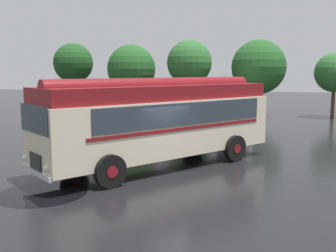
% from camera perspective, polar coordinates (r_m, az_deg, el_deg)
% --- Properties ---
extents(ground_plane, '(120.00, 120.00, 0.00)m').
position_cam_1_polar(ground_plane, '(14.79, -1.87, -6.69)').
color(ground_plane, black).
extents(vintage_bus, '(8.36, 9.29, 3.49)m').
position_cam_1_polar(vintage_bus, '(15.36, -1.08, 1.06)').
color(vintage_bus, beige).
rests_on(vintage_bus, ground).
extents(car_near_left, '(2.24, 4.34, 1.66)m').
position_cam_1_polar(car_near_left, '(27.73, -1.93, 1.96)').
color(car_near_left, maroon).
rests_on(car_near_left, ground).
extents(car_mid_left, '(2.13, 4.29, 1.66)m').
position_cam_1_polar(car_mid_left, '(27.29, 4.36, 1.85)').
color(car_mid_left, '#144C28').
rests_on(car_mid_left, ground).
extents(box_van, '(2.65, 5.89, 2.50)m').
position_cam_1_polar(box_van, '(27.74, 9.97, 2.92)').
color(box_van, silver).
rests_on(box_van, ground).
extents(tree_far_left, '(3.65, 3.65, 6.32)m').
position_cam_1_polar(tree_far_left, '(37.93, -13.77, 8.94)').
color(tree_far_left, '#4C3823').
rests_on(tree_far_left, ground).
extents(tree_left_of_centre, '(4.20, 4.20, 6.04)m').
position_cam_1_polar(tree_left_of_centre, '(34.62, -5.23, 8.34)').
color(tree_left_of_centre, '#4C3823').
rests_on(tree_left_of_centre, ground).
extents(tree_centre, '(3.76, 3.76, 6.32)m').
position_cam_1_polar(tree_centre, '(33.27, 3.08, 9.14)').
color(tree_centre, '#4C3823').
rests_on(tree_centre, ground).
extents(tree_right_of_centre, '(4.41, 4.41, 6.29)m').
position_cam_1_polar(tree_right_of_centre, '(33.17, 12.84, 8.24)').
color(tree_right_of_centre, '#4C3823').
rests_on(tree_right_of_centre, ground).
extents(tree_far_right, '(3.15, 3.15, 5.21)m').
position_cam_1_polar(tree_far_right, '(34.39, 23.05, 7.10)').
color(tree_far_right, '#4C3823').
rests_on(tree_far_right, ground).
extents(puddle_patch, '(2.75, 2.75, 0.01)m').
position_cam_1_polar(puddle_patch, '(12.89, -17.77, -9.27)').
color(puddle_patch, black).
rests_on(puddle_patch, ground).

